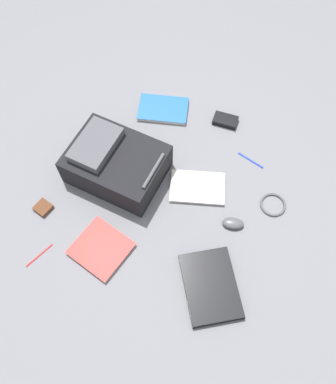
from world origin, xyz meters
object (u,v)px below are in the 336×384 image
at_px(pen_blue, 251,160).
at_px(cable_coil, 273,205).
at_px(book_comic, 197,188).
at_px(earbud_pouch, 43,208).
at_px(power_brick, 225,120).
at_px(pen_black, 39,255).
at_px(book_red, 101,249).
at_px(laptop, 210,286).
at_px(computer_mouse, 233,223).
at_px(book_blue, 163,109).
at_px(backpack, 115,163).

bearing_deg(pen_blue, cable_coil, 39.97).
xyz_separation_m(book_comic, earbud_pouch, (0.37, -0.64, 0.00)).
relative_size(book_comic, cable_coil, 2.44).
height_order(book_comic, power_brick, power_brick).
distance_m(cable_coil, pen_black, 1.11).
bearing_deg(pen_blue, book_comic, -37.99).
distance_m(book_red, cable_coil, 0.83).
bearing_deg(laptop, cable_coil, 162.70).
xyz_separation_m(book_red, power_brick, (-0.89, 0.30, 0.00)).
xyz_separation_m(book_comic, pen_black, (0.58, -0.54, -0.01)).
bearing_deg(laptop, pen_blue, -178.37).
bearing_deg(computer_mouse, book_blue, -146.52).
xyz_separation_m(book_blue, earbud_pouch, (0.75, -0.31, -0.00)).
bearing_deg(laptop, backpack, -121.03).
bearing_deg(backpack, pen_blue, 117.57).
height_order(book_blue, book_comic, book_blue).
bearing_deg(pen_blue, backpack, -62.43).
bearing_deg(cable_coil, book_comic, -82.36).
distance_m(book_red, power_brick, 0.94).
height_order(computer_mouse, power_brick, computer_mouse).
bearing_deg(earbud_pouch, pen_black, 25.11).
relative_size(book_comic, power_brick, 2.37).
height_order(backpack, pen_black, backpack).
xyz_separation_m(book_blue, pen_black, (0.96, -0.21, -0.01)).
bearing_deg(pen_black, book_red, 117.61).
height_order(backpack, laptop, backpack).
relative_size(pen_black, earbud_pouch, 2.04).
bearing_deg(cable_coil, laptop, -17.30).
height_order(book_red, pen_blue, book_red).
xyz_separation_m(backpack, book_blue, (-0.44, 0.07, -0.08)).
relative_size(computer_mouse, pen_black, 0.69).
relative_size(computer_mouse, cable_coil, 0.81).
height_order(book_red, computer_mouse, computer_mouse).
relative_size(power_brick, pen_blue, 0.87).
bearing_deg(book_blue, computer_mouse, 47.87).
relative_size(book_comic, pen_blue, 2.06).
distance_m(backpack, book_red, 0.41).
distance_m(book_blue, pen_blue, 0.55).
xyz_separation_m(cable_coil, pen_blue, (-0.20, -0.17, -0.00)).
bearing_deg(pen_black, backpack, 164.90).
bearing_deg(book_blue, book_comic, 41.31).
relative_size(backpack, earbud_pouch, 6.54).
bearing_deg(book_red, backpack, -165.04).
bearing_deg(cable_coil, book_blue, -115.38).
bearing_deg(backpack, book_red, 14.96).
relative_size(book_red, pen_blue, 1.90).
relative_size(book_red, pen_black, 1.92).
bearing_deg(cable_coil, earbud_pouch, -67.23).
xyz_separation_m(book_comic, computer_mouse, (0.12, 0.22, 0.01)).
distance_m(backpack, book_blue, 0.45).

